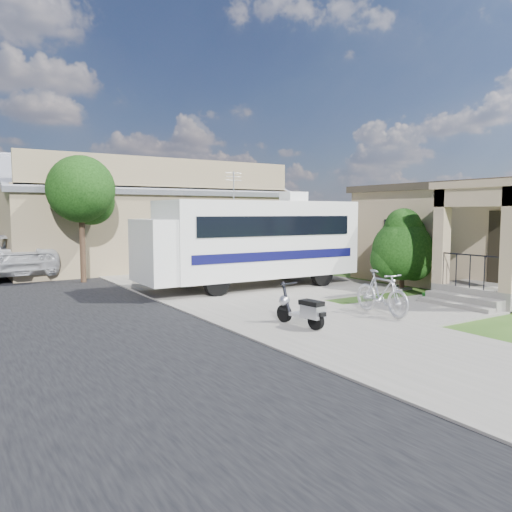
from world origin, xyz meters
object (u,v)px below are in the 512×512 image
scooter (303,310)px  garden_hose (429,298)px  bicycle (382,295)px  shrub (402,248)px  motorhome (251,240)px  pickup_truck (9,255)px

scooter → garden_hose: (5.27, 0.85, -0.33)m
bicycle → shrub: bearing=39.8°
motorhome → shrub: (4.22, -2.74, -0.27)m
motorhome → shrub: size_ratio=2.79×
scooter → bicycle: bicycle is taller
garden_hose → shrub: bearing=61.1°
bicycle → garden_hose: bearing=20.4°
bicycle → motorhome: bearing=96.2°
garden_hose → scooter: bearing=-170.8°
bicycle → scooter: bearing=-176.1°
shrub → pickup_truck: size_ratio=0.45×
bicycle → pickup_truck: pickup_truck is taller
bicycle → garden_hose: 3.02m
scooter → bicycle: (2.41, -0.00, 0.11)m
shrub → garden_hose: 2.65m
bicycle → garden_hose: bicycle is taller
shrub → bicycle: shrub is taller
shrub → scooter: bearing=-155.7°
motorhome → garden_hose: motorhome is taller
shrub → pickup_truck: bearing=135.2°
pickup_truck → motorhome: bearing=127.6°
motorhome → scooter: bearing=-110.3°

